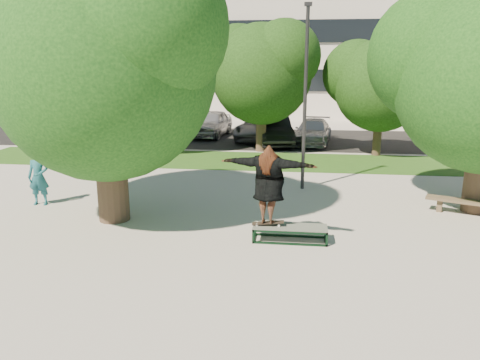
# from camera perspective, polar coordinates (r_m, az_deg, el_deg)

# --- Properties ---
(ground) EXTENTS (120.00, 120.00, 0.00)m
(ground) POSITION_cam_1_polar(r_m,az_deg,el_deg) (11.66, 2.77, -7.23)
(ground) COLOR #A9A39C
(ground) RESTS_ON ground
(grass_strip) EXTENTS (30.00, 4.00, 0.02)m
(grass_strip) POSITION_cam_1_polar(r_m,az_deg,el_deg) (20.77, 7.51, 2.20)
(grass_strip) COLOR #204714
(grass_strip) RESTS_ON ground
(asphalt_strip) EXTENTS (40.00, 8.00, 0.01)m
(asphalt_strip) POSITION_cam_1_polar(r_m,az_deg,el_deg) (27.18, 5.33, 5.04)
(asphalt_strip) COLOR black
(asphalt_strip) RESTS_ON ground
(tree_left) EXTENTS (6.96, 5.95, 7.12)m
(tree_left) POSITION_cam_1_polar(r_m,az_deg,el_deg) (12.97, -16.50, 14.35)
(tree_left) COLOR #38281E
(tree_left) RESTS_ON ground
(bg_tree_left) EXTENTS (5.28, 4.51, 5.77)m
(bg_tree_left) POSITION_cam_1_polar(r_m,az_deg,el_deg) (23.12, -11.78, 12.52)
(bg_tree_left) COLOR #38281E
(bg_tree_left) RESTS_ON ground
(bg_tree_mid) EXTENTS (5.76, 4.92, 6.24)m
(bg_tree_mid) POSITION_cam_1_polar(r_m,az_deg,el_deg) (23.00, 2.48, 13.50)
(bg_tree_mid) COLOR #38281E
(bg_tree_mid) RESTS_ON ground
(bg_tree_right) EXTENTS (5.04, 4.31, 5.43)m
(bg_tree_right) POSITION_cam_1_polar(r_m,az_deg,el_deg) (22.72, 16.64, 11.61)
(bg_tree_right) COLOR #38281E
(bg_tree_right) RESTS_ON ground
(lamppost) EXTENTS (0.25, 0.15, 6.11)m
(lamppost) POSITION_cam_1_polar(r_m,az_deg,el_deg) (15.88, 7.95, 10.02)
(lamppost) COLOR #2D2D30
(lamppost) RESTS_ON ground
(office_building) EXTENTS (30.00, 14.12, 16.00)m
(office_building) POSITION_cam_1_polar(r_m,az_deg,el_deg) (43.07, 3.49, 19.03)
(office_building) COLOR beige
(office_building) RESTS_ON ground
(grind_box) EXTENTS (1.80, 0.60, 0.38)m
(grind_box) POSITION_cam_1_polar(r_m,az_deg,el_deg) (11.56, 6.10, -6.49)
(grind_box) COLOR black
(grind_box) RESTS_ON ground
(skater_rig) EXTENTS (2.43, 1.16, 1.99)m
(skater_rig) POSITION_cam_1_polar(r_m,az_deg,el_deg) (11.21, 3.51, -0.56)
(skater_rig) COLOR white
(skater_rig) RESTS_ON grind_box
(bystander) EXTENTS (0.67, 0.48, 1.74)m
(bystander) POSITION_cam_1_polar(r_m,az_deg,el_deg) (15.47, -23.35, 0.34)
(bystander) COLOR #195461
(bystander) RESTS_ON ground
(car_silver_a) EXTENTS (2.28, 4.68, 1.54)m
(car_silver_a) POSITION_cam_1_polar(r_m,az_deg,el_deg) (28.02, -3.58, 6.91)
(car_silver_a) COLOR #AAAAAF
(car_silver_a) RESTS_ON asphalt_strip
(car_dark) EXTENTS (2.47, 4.91, 1.55)m
(car_dark) POSITION_cam_1_polar(r_m,az_deg,el_deg) (25.12, 4.07, 6.09)
(car_dark) COLOR black
(car_dark) RESTS_ON asphalt_strip
(car_grey) EXTENTS (2.94, 5.30, 1.40)m
(car_grey) POSITION_cam_1_polar(r_m,az_deg,el_deg) (26.74, 2.58, 6.44)
(car_grey) COLOR #5E5E64
(car_grey) RESTS_ON asphalt_strip
(car_silver_b) EXTENTS (2.36, 4.62, 1.28)m
(car_silver_b) POSITION_cam_1_polar(r_m,az_deg,el_deg) (25.72, 8.86, 5.85)
(car_silver_b) COLOR #9FA0A4
(car_silver_b) RESTS_ON asphalt_strip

